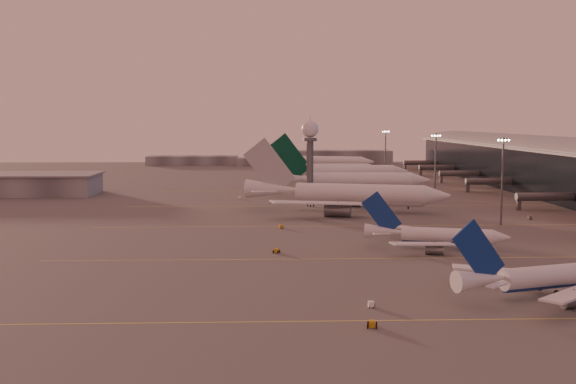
{
  "coord_description": "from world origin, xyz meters",
  "views": [
    {
      "loc": [
        -12.28,
        -131.89,
        29.65
      ],
      "look_at": [
        -5.12,
        68.14,
        8.29
      ],
      "focal_mm": 42.0,
      "sensor_mm": 36.0,
      "label": 1
    }
  ],
  "objects": [
    {
      "name": "ground",
      "position": [
        0.0,
        0.0,
        0.0
      ],
      "size": [
        700.0,
        700.0,
        0.0
      ],
      "primitive_type": "plane",
      "color": "#4E4C4C",
      "rests_on": "ground"
    },
    {
      "name": "taxiway_markings",
      "position": [
        30.0,
        56.0,
        0.01
      ],
      "size": [
        180.0,
        185.25,
        0.02
      ],
      "color": "#EDDB53",
      "rests_on": "ground"
    },
    {
      "name": "radar_tower",
      "position": [
        5.0,
        120.0,
        20.95
      ],
      "size": [
        6.4,
        6.4,
        31.1
      ],
      "color": "#505256",
      "rests_on": "ground"
    },
    {
      "name": "mast_b",
      "position": [
        55.0,
        55.0,
        13.74
      ],
      "size": [
        3.6,
        0.56,
        25.0
      ],
      "color": "#505256",
      "rests_on": "ground"
    },
    {
      "name": "mast_c",
      "position": [
        50.0,
        110.0,
        13.74
      ],
      "size": [
        3.6,
        0.56,
        25.0
      ],
      "color": "#505256",
      "rests_on": "ground"
    },
    {
      "name": "mast_d",
      "position": [
        48.0,
        200.0,
        13.74
      ],
      "size": [
        3.6,
        0.56,
        25.0
      ],
      "color": "#505256",
      "rests_on": "ground"
    },
    {
      "name": "distant_horizon",
      "position": [
        2.62,
        325.14,
        3.89
      ],
      "size": [
        165.0,
        37.5,
        9.0
      ],
      "color": "slate",
      "rests_on": "ground"
    },
    {
      "name": "narrowbody_near",
      "position": [
        34.95,
        -22.56,
        2.84
      ],
      "size": [
        34.84,
        27.39,
        14.01
      ],
      "color": "silver",
      "rests_on": "ground"
    },
    {
      "name": "narrowbody_mid",
      "position": [
        27.3,
        19.95,
        2.67
      ],
      "size": [
        33.08,
        26.05,
        13.2
      ],
      "color": "silver",
      "rests_on": "ground"
    },
    {
      "name": "widebody_white",
      "position": [
        14.48,
        85.46,
        4.15
      ],
      "size": [
        66.66,
        52.74,
        23.95
      ],
      "color": "silver",
      "rests_on": "ground"
    },
    {
      "name": "greentail_a",
      "position": [
        21.67,
        132.94,
        4.22
      ],
      "size": [
        65.79,
        53.15,
        23.9
      ],
      "color": "silver",
      "rests_on": "ground"
    },
    {
      "name": "greentail_b",
      "position": [
        23.63,
        177.54,
        4.17
      ],
      "size": [
        65.02,
        52.39,
        23.6
      ],
      "color": "silver",
      "rests_on": "ground"
    },
    {
      "name": "greentail_c",
      "position": [
        21.6,
        214.16,
        3.45
      ],
      "size": [
        53.8,
        43.39,
        19.53
      ],
      "color": "silver",
      "rests_on": "ground"
    },
    {
      "name": "greentail_d",
      "position": [
        23.91,
        268.72,
        3.9
      ],
      "size": [
        58.64,
        46.61,
        22.06
      ],
      "color": "silver",
      "rests_on": "ground"
    },
    {
      "name": "gsv_truck_a",
      "position": [
        5.07,
        -27.9,
        1.01
      ],
      "size": [
        4.93,
        1.93,
        1.98
      ],
      "color": "white",
      "rests_on": "ground"
    },
    {
      "name": "gsv_tug_near",
      "position": [
        3.17,
        -38.37,
        0.49
      ],
      "size": [
        2.58,
        3.65,
        0.95
      ],
      "color": "#C28916",
      "rests_on": "ground"
    },
    {
      "name": "gsv_tug_mid",
      "position": [
        -9.55,
        16.77,
        0.45
      ],
      "size": [
        3.54,
        2.83,
        0.88
      ],
      "color": "#C28916",
      "rests_on": "ground"
    },
    {
      "name": "gsv_truck_b",
      "position": [
        44.12,
        34.16,
        1.05
      ],
      "size": [
        5.37,
        2.77,
        2.07
      ],
      "color": "white",
      "rests_on": "ground"
    },
    {
      "name": "gsv_truck_c",
      "position": [
        -7.32,
        51.44,
        1.05
      ],
      "size": [
        5.41,
        3.81,
        2.07
      ],
      "color": "#C28916",
      "rests_on": "ground"
    },
    {
      "name": "gsv_catering_b",
      "position": [
        67.45,
        64.97,
        2.13
      ],
      "size": [
        5.63,
        3.62,
        4.26
      ],
      "color": "#55575A",
      "rests_on": "ground"
    },
    {
      "name": "gsv_tug_far",
      "position": [
        3.79,
        98.09,
        0.57
      ],
      "size": [
        4.47,
        4.13,
        1.1
      ],
      "color": "white",
      "rests_on": "ground"
    },
    {
      "name": "gsv_truck_d",
      "position": [
        -21.56,
        121.46,
        1.03
      ],
      "size": [
        2.07,
        5.07,
        2.02
      ],
      "color": "white",
      "rests_on": "ground"
    },
    {
      "name": "gsv_tug_hangar",
      "position": [
        48.17,
        162.33,
        0.57
      ],
      "size": [
        4.37,
        3.32,
        1.1
      ],
      "color": "#C28916",
      "rests_on": "ground"
    }
  ]
}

